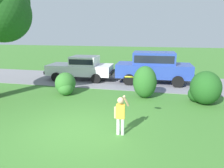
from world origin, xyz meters
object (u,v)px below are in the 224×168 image
object	(u,v)px
parked_sedan	(82,67)
parked_suv	(154,66)
child_thrower	(121,113)
frisbee	(129,77)

from	to	relation	value
parked_sedan	parked_suv	xyz separation A→B (m)	(4.67, 0.09, 0.23)
parked_sedan	child_thrower	world-z (taller)	parked_sedan
parked_suv	child_thrower	size ratio (longest dim) A/B	3.71
parked_sedan	parked_suv	world-z (taller)	parked_suv
parked_sedan	frisbee	size ratio (longest dim) A/B	15.87
parked_suv	parked_sedan	bearing A→B (deg)	-178.95
child_thrower	frisbee	xyz separation A→B (m)	(0.19, 0.33, 1.05)
parked_suv	child_thrower	xyz separation A→B (m)	(-0.65, -7.25, -0.36)
parked_sedan	parked_suv	distance (m)	4.68
parked_suv	frisbee	xyz separation A→B (m)	(-0.46, -6.91, 0.69)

